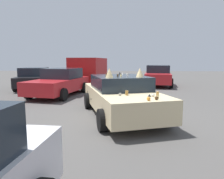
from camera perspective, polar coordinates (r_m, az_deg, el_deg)
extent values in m
plane|color=#514F4C|center=(7.16, 2.42, -7.17)|extent=(60.00, 60.00, 0.00)
cube|color=beige|center=(7.03, 2.45, -2.58)|extent=(4.82, 3.09, 0.65)
cube|color=#1E2833|center=(7.09, 2.12, 1.98)|extent=(2.45, 2.21, 0.44)
cylinder|color=black|center=(6.20, 14.59, -6.91)|extent=(0.65, 0.39, 0.61)
cylinder|color=black|center=(5.56, -2.65, -8.40)|extent=(0.65, 0.39, 0.61)
cylinder|color=black|center=(8.66, 5.66, -2.46)|extent=(0.65, 0.39, 0.61)
cylinder|color=black|center=(8.22, -6.65, -3.05)|extent=(0.65, 0.39, 0.61)
ellipsoid|color=black|center=(7.52, -5.82, -2.63)|extent=(0.11, 0.05, 0.09)
ellipsoid|color=black|center=(8.74, 5.30, -1.21)|extent=(0.15, 0.06, 0.13)
ellipsoid|color=black|center=(5.81, 16.42, -5.90)|extent=(0.14, 0.06, 0.10)
ellipsoid|color=black|center=(8.46, -6.85, -0.67)|extent=(0.12, 0.05, 0.10)
ellipsoid|color=black|center=(8.51, -6.87, -1.41)|extent=(0.11, 0.05, 0.09)
ellipsoid|color=black|center=(7.75, 7.89, -0.43)|extent=(0.15, 0.06, 0.12)
cone|color=tan|center=(5.42, 12.50, -1.80)|extent=(0.08, 0.08, 0.12)
cylinder|color=#A87A38|center=(5.78, 4.09, -0.97)|extent=(0.11, 0.11, 0.13)
sphere|color=#51381E|center=(5.24, 12.13, -2.29)|extent=(0.09, 0.09, 0.09)
sphere|color=orange|center=(5.09, 10.03, -2.51)|extent=(0.10, 0.10, 0.10)
sphere|color=silver|center=(5.67, 11.17, -1.53)|extent=(0.09, 0.09, 0.09)
cylinder|color=#A87A38|center=(5.84, 12.40, -1.13)|extent=(0.09, 0.09, 0.12)
cone|color=black|center=(5.67, 10.26, -1.59)|extent=(0.13, 0.13, 0.07)
cylinder|color=gray|center=(5.68, 2.21, -1.38)|extent=(0.09, 0.09, 0.08)
cylinder|color=silver|center=(6.37, 4.31, 3.59)|extent=(0.06, 0.06, 0.07)
cylinder|color=#51381E|center=(6.87, 1.57, 3.93)|extent=(0.08, 0.08, 0.07)
cone|color=black|center=(7.91, 2.14, 4.55)|extent=(0.10, 0.10, 0.09)
cone|color=silver|center=(7.58, 2.96, 4.47)|extent=(0.07, 0.07, 0.11)
cone|color=tan|center=(6.93, 2.46, 4.11)|extent=(0.09, 0.09, 0.10)
cylinder|color=silver|center=(7.36, 4.19, 4.14)|extent=(0.11, 0.11, 0.06)
cone|color=silver|center=(6.88, 4.42, 3.98)|extent=(0.05, 0.05, 0.08)
cone|color=#51381E|center=(7.40, 4.37, 4.32)|extent=(0.09, 0.09, 0.10)
cylinder|color=tan|center=(7.50, -0.55, 4.35)|extent=(0.12, 0.12, 0.09)
cone|color=#51381E|center=(7.02, -1.54, 4.20)|extent=(0.09, 0.09, 0.11)
cone|color=#D8BC7F|center=(6.70, 7.64, 4.70)|extent=(0.24, 0.24, 0.29)
cone|color=#D8BC7F|center=(6.39, -0.73, 4.61)|extent=(0.24, 0.24, 0.29)
cube|color=#B21919|center=(15.95, -6.11, 5.46)|extent=(5.13, 2.27, 1.74)
cube|color=#1E2833|center=(14.24, -7.73, 6.53)|extent=(0.23, 1.71, 0.63)
cylinder|color=black|center=(14.35, -3.54, 1.94)|extent=(0.73, 0.29, 0.72)
cylinder|color=black|center=(14.84, -11.11, 2.01)|extent=(0.73, 0.29, 0.72)
cylinder|color=black|center=(17.29, -1.73, 2.99)|extent=(0.73, 0.29, 0.72)
cylinder|color=black|center=(17.70, -8.11, 3.03)|extent=(0.73, 0.29, 0.72)
cube|color=red|center=(11.43, -14.37, 1.25)|extent=(4.55, 2.58, 0.65)
cube|color=#1E2833|center=(11.76, -13.49, 4.37)|extent=(2.09, 1.97, 0.54)
cylinder|color=black|center=(9.88, -13.24, -1.37)|extent=(0.63, 0.33, 0.60)
cylinder|color=black|center=(10.84, -21.95, -0.92)|extent=(0.63, 0.33, 0.60)
cylinder|color=black|center=(12.28, -7.59, 0.58)|extent=(0.63, 0.33, 0.60)
cylinder|color=black|center=(13.07, -15.14, 0.82)|extent=(0.63, 0.33, 0.60)
cube|color=red|center=(15.87, 12.48, 3.32)|extent=(4.68, 2.44, 0.69)
cube|color=#1E2833|center=(16.00, 12.54, 5.57)|extent=(2.42, 1.94, 0.55)
cylinder|color=black|center=(14.55, 15.98, 1.63)|extent=(0.70, 0.32, 0.67)
cylinder|color=black|center=(14.54, 8.91, 1.85)|extent=(0.70, 0.32, 0.67)
cylinder|color=black|center=(17.29, 15.42, 2.62)|extent=(0.70, 0.32, 0.67)
cylinder|color=black|center=(17.29, 9.47, 2.80)|extent=(0.70, 0.32, 0.67)
cube|color=black|center=(14.92, -20.39, 2.49)|extent=(4.64, 2.63, 0.60)
cube|color=#1E2833|center=(14.76, -20.59, 4.64)|extent=(2.29, 1.99, 0.53)
cylinder|color=black|center=(16.45, -22.50, 1.97)|extent=(0.66, 0.35, 0.63)
cylinder|color=black|center=(16.13, -16.30, 2.15)|extent=(0.66, 0.35, 0.63)
cylinder|color=black|center=(13.85, -25.06, 0.79)|extent=(0.66, 0.35, 0.63)
cylinder|color=black|center=(13.46, -17.71, 0.98)|extent=(0.66, 0.35, 0.63)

